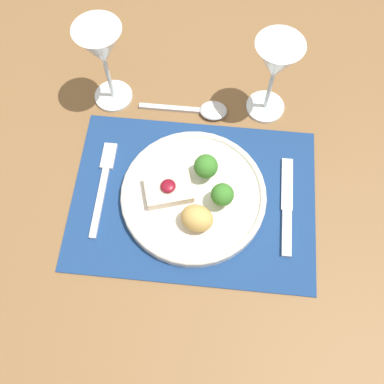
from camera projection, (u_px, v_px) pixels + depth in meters
name	position (u px, v px, depth m)	size (l,w,h in m)	color
ground_plane	(193.00, 291.00, 1.50)	(8.00, 8.00, 0.00)	gray
dining_table	(193.00, 218.00, 0.89)	(1.32, 1.05, 0.77)	brown
placemat	(194.00, 198.00, 0.80)	(0.43, 0.31, 0.00)	navy
dinner_plate	(193.00, 194.00, 0.78)	(0.26, 0.26, 0.07)	silver
fork	(104.00, 182.00, 0.81)	(0.02, 0.19, 0.01)	silver
knife	(287.00, 212.00, 0.78)	(0.02, 0.19, 0.01)	silver
spoon	(205.00, 110.00, 0.87)	(0.17, 0.04, 0.02)	silver
wine_glass_near	(276.00, 64.00, 0.77)	(0.08, 0.08, 0.17)	white
wine_glass_far	(102.00, 50.00, 0.77)	(0.08, 0.08, 0.18)	white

